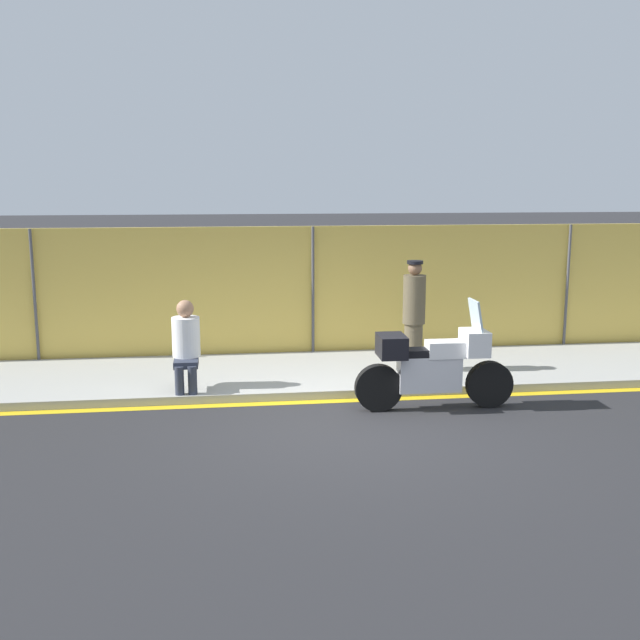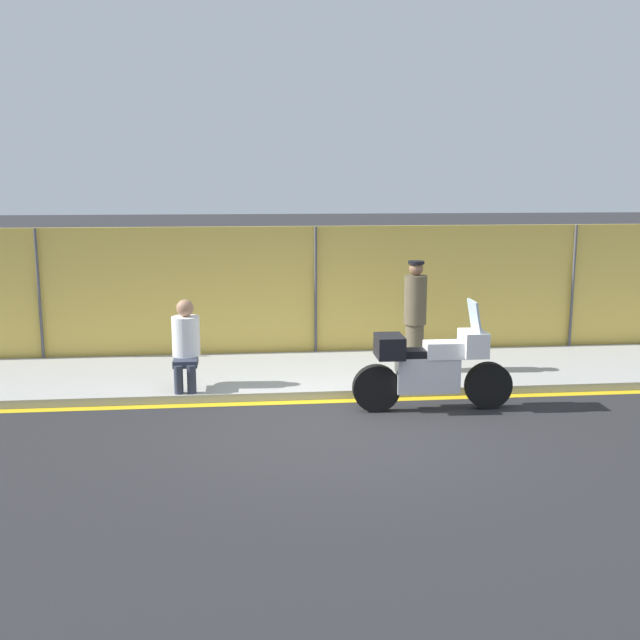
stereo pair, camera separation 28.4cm
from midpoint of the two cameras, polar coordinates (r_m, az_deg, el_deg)
ground_plane at (r=9.62m, az=2.75°, el=-8.16°), size 120.00×120.00×0.00m
sidewalk at (r=11.98m, az=0.95°, el=-4.05°), size 34.55×2.54×0.12m
curb_paint_stripe at (r=10.69m, az=1.83°, el=-6.20°), size 34.55×0.18×0.01m
storefront_fence at (r=13.08m, az=0.25°, el=2.11°), size 32.82×0.17×2.31m
motorcycle at (r=10.28m, az=9.29°, el=-3.50°), size 2.20×0.51×1.51m
officer_standing at (r=11.77m, az=7.94°, el=0.37°), size 0.35×0.35×1.75m
person_seated_on_curb at (r=10.94m, az=-9.47°, el=-1.49°), size 0.40×0.67×1.28m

